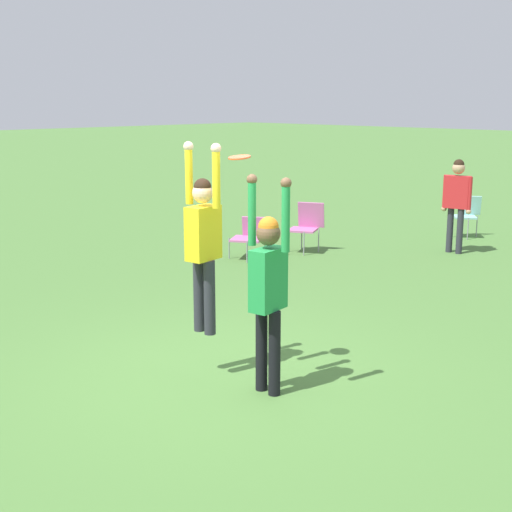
# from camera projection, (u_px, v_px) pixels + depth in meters

# --- Properties ---
(ground_plane) EXTENTS (120.00, 120.00, 0.00)m
(ground_plane) POSITION_uv_depth(u_px,v_px,m) (223.00, 376.00, 7.58)
(ground_plane) COLOR #4C7A38
(person_jumping) EXTENTS (0.52, 0.40, 1.99)m
(person_jumping) POSITION_uv_depth(u_px,v_px,m) (203.00, 235.00, 7.29)
(person_jumping) COLOR #2D2D38
(person_jumping) RESTS_ON ground_plane
(person_defending) EXTENTS (0.55, 0.42, 2.17)m
(person_defending) POSITION_uv_depth(u_px,v_px,m) (268.00, 280.00, 6.90)
(person_defending) COLOR black
(person_defending) RESTS_ON ground_plane
(frisbee) EXTENTS (0.23, 0.23, 0.04)m
(frisbee) POSITION_uv_depth(u_px,v_px,m) (239.00, 157.00, 7.05)
(frisbee) COLOR #E04C23
(camping_chair_0) EXTENTS (0.68, 0.74, 0.94)m
(camping_chair_0) POSITION_uv_depth(u_px,v_px,m) (307.00, 223.00, 13.66)
(camping_chair_0) COLOR gray
(camping_chair_0) RESTS_ON ground_plane
(camping_chair_2) EXTENTS (0.63, 0.70, 0.87)m
(camping_chair_2) POSITION_uv_depth(u_px,v_px,m) (467.00, 212.00, 15.13)
(camping_chair_2) COLOR gray
(camping_chair_2) RESTS_ON ground_plane
(camping_chair_3) EXTENTS (0.76, 0.82, 0.75)m
(camping_chair_3) POSITION_uv_depth(u_px,v_px,m) (251.00, 235.00, 13.11)
(camping_chair_3) COLOR gray
(camping_chair_3) RESTS_ON ground_plane
(person_spectator_near) EXTENTS (0.62, 0.30, 1.78)m
(person_spectator_near) POSITION_uv_depth(u_px,v_px,m) (457.00, 196.00, 13.40)
(person_spectator_near) COLOR #2D2D38
(person_spectator_near) RESTS_ON ground_plane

